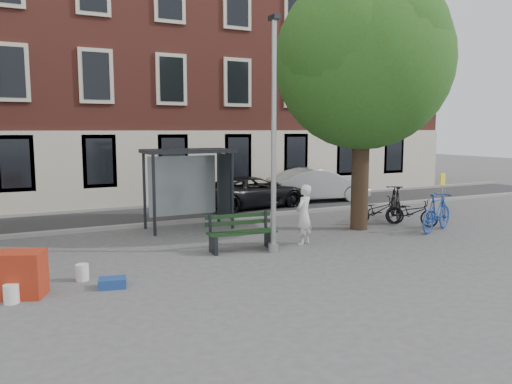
{
  "coord_description": "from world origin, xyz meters",
  "views": [
    {
      "loc": [
        -6.18,
        -11.45,
        3.26
      ],
      "look_at": [
        0.35,
        1.74,
        1.4
      ],
      "focal_mm": 35.0,
      "sensor_mm": 36.0,
      "label": 1
    }
  ],
  "objects_px": {
    "bike_d": "(396,203)",
    "notice_sign": "(442,188)",
    "bike_c": "(412,212)",
    "car_dark": "(253,192)",
    "bike_b": "(437,212)",
    "bench": "(241,234)",
    "lamppost": "(274,148)",
    "bus_shelter": "(198,170)",
    "red_stand": "(20,274)",
    "car_silver": "(318,185)",
    "bike_a": "(378,211)",
    "painter": "(304,215)"
  },
  "relations": [
    {
      "from": "bike_d",
      "to": "notice_sign",
      "type": "height_order",
      "value": "notice_sign"
    },
    {
      "from": "bike_c",
      "to": "car_dark",
      "type": "bearing_deg",
      "value": 88.56
    },
    {
      "from": "bike_b",
      "to": "bench",
      "type": "bearing_deg",
      "value": 64.55
    },
    {
      "from": "lamppost",
      "to": "bus_shelter",
      "type": "height_order",
      "value": "lamppost"
    },
    {
      "from": "car_dark",
      "to": "bike_d",
      "type": "bearing_deg",
      "value": -152.59
    },
    {
      "from": "bike_d",
      "to": "red_stand",
      "type": "distance_m",
      "value": 12.77
    },
    {
      "from": "lamppost",
      "to": "notice_sign",
      "type": "xyz_separation_m",
      "value": [
        7.0,
        0.86,
        -1.53
      ]
    },
    {
      "from": "bike_d",
      "to": "car_silver",
      "type": "bearing_deg",
      "value": -57.95
    },
    {
      "from": "bike_c",
      "to": "notice_sign",
      "type": "bearing_deg",
      "value": -46.6
    },
    {
      "from": "bike_a",
      "to": "bike_c",
      "type": "relative_size",
      "value": 1.04
    },
    {
      "from": "bike_b",
      "to": "red_stand",
      "type": "bearing_deg",
      "value": 73.61
    },
    {
      "from": "painter",
      "to": "bench",
      "type": "distance_m",
      "value": 1.93
    },
    {
      "from": "red_stand",
      "to": "notice_sign",
      "type": "height_order",
      "value": "notice_sign"
    },
    {
      "from": "lamppost",
      "to": "car_silver",
      "type": "height_order",
      "value": "lamppost"
    },
    {
      "from": "bench",
      "to": "car_dark",
      "type": "bearing_deg",
      "value": 66.73
    },
    {
      "from": "bus_shelter",
      "to": "bike_c",
      "type": "distance_m",
      "value": 7.37
    },
    {
      "from": "lamppost",
      "to": "bike_b",
      "type": "relative_size",
      "value": 2.96
    },
    {
      "from": "bike_c",
      "to": "bench",
      "type": "bearing_deg",
      "value": 156.4
    },
    {
      "from": "bench",
      "to": "car_dark",
      "type": "distance_m",
      "value": 7.52
    },
    {
      "from": "bike_d",
      "to": "bike_c",
      "type": "bearing_deg",
      "value": 110.9
    },
    {
      "from": "bus_shelter",
      "to": "bench",
      "type": "bearing_deg",
      "value": -91.19
    },
    {
      "from": "lamppost",
      "to": "bike_b",
      "type": "distance_m",
      "value": 6.36
    },
    {
      "from": "bike_c",
      "to": "car_silver",
      "type": "bearing_deg",
      "value": 58.15
    },
    {
      "from": "bus_shelter",
      "to": "painter",
      "type": "bearing_deg",
      "value": -63.92
    },
    {
      "from": "painter",
      "to": "bike_b",
      "type": "xyz_separation_m",
      "value": [
        4.78,
        -0.33,
        -0.23
      ]
    },
    {
      "from": "bench",
      "to": "red_stand",
      "type": "bearing_deg",
      "value": -159.21
    },
    {
      "from": "bike_b",
      "to": "painter",
      "type": "bearing_deg",
      "value": 64.75
    },
    {
      "from": "painter",
      "to": "notice_sign",
      "type": "height_order",
      "value": "notice_sign"
    },
    {
      "from": "bench",
      "to": "bike_b",
      "type": "relative_size",
      "value": 0.93
    },
    {
      "from": "bike_b",
      "to": "bike_c",
      "type": "bearing_deg",
      "value": -22.36
    },
    {
      "from": "bench",
      "to": "bike_a",
      "type": "distance_m",
      "value": 5.93
    },
    {
      "from": "bike_a",
      "to": "car_dark",
      "type": "distance_m",
      "value": 5.72
    },
    {
      "from": "bike_d",
      "to": "red_stand",
      "type": "bearing_deg",
      "value": 47.7
    },
    {
      "from": "lamppost",
      "to": "bike_d",
      "type": "distance_m",
      "value": 6.97
    },
    {
      "from": "bike_c",
      "to": "bike_d",
      "type": "relative_size",
      "value": 0.84
    },
    {
      "from": "bike_b",
      "to": "bike_d",
      "type": "xyz_separation_m",
      "value": [
        0.25,
        2.18,
        -0.0
      ]
    },
    {
      "from": "car_silver",
      "to": "bench",
      "type": "bearing_deg",
      "value": 141.34
    },
    {
      "from": "lamppost",
      "to": "car_silver",
      "type": "bearing_deg",
      "value": 49.69
    },
    {
      "from": "painter",
      "to": "red_stand",
      "type": "distance_m",
      "value": 7.46
    },
    {
      "from": "bench",
      "to": "bike_a",
      "type": "height_order",
      "value": "bench"
    },
    {
      "from": "lamppost",
      "to": "bike_c",
      "type": "xyz_separation_m",
      "value": [
        6.0,
        1.18,
        -2.33
      ]
    },
    {
      "from": "lamppost",
      "to": "bench",
      "type": "distance_m",
      "value": 2.5
    },
    {
      "from": "painter",
      "to": "red_stand",
      "type": "relative_size",
      "value": 1.9
    },
    {
      "from": "bike_d",
      "to": "red_stand",
      "type": "height_order",
      "value": "bike_d"
    },
    {
      "from": "notice_sign",
      "to": "lamppost",
      "type": "bearing_deg",
      "value": 170.44
    },
    {
      "from": "notice_sign",
      "to": "painter",
      "type": "bearing_deg",
      "value": 167.86
    },
    {
      "from": "bike_a",
      "to": "car_silver",
      "type": "xyz_separation_m",
      "value": [
        1.24,
        5.57,
        0.28
      ]
    },
    {
      "from": "car_dark",
      "to": "bike_c",
      "type": "bearing_deg",
      "value": -159.4
    },
    {
      "from": "bike_b",
      "to": "car_silver",
      "type": "height_order",
      "value": "car_silver"
    },
    {
      "from": "bench",
      "to": "car_silver",
      "type": "xyz_separation_m",
      "value": [
        7.01,
        6.9,
        0.31
      ]
    }
  ]
}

